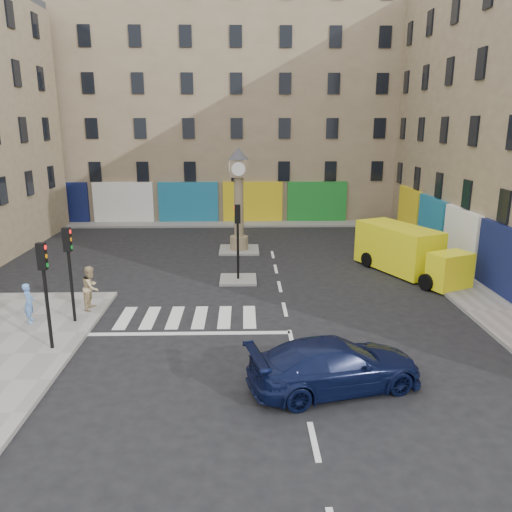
{
  "coord_description": "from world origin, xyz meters",
  "views": [
    {
      "loc": [
        -1.69,
        -15.66,
        7.61
      ],
      "look_at": [
        -1.18,
        5.28,
        2.0
      ],
      "focal_mm": 35.0,
      "sensor_mm": 36.0,
      "label": 1
    }
  ],
  "objects_px": {
    "navy_sedan": "(335,365)",
    "pedestrian_tan": "(91,287)",
    "traffic_light_island": "(238,230)",
    "yellow_van": "(406,251)",
    "traffic_light_left_far": "(69,260)",
    "traffic_light_left_near": "(44,279)",
    "pedestrian_blue": "(29,303)",
    "clock_pillar": "(239,193)"
  },
  "relations": [
    {
      "from": "traffic_light_left_far",
      "to": "clock_pillar",
      "type": "relative_size",
      "value": 0.61
    },
    {
      "from": "traffic_light_left_near",
      "to": "traffic_light_left_far",
      "type": "relative_size",
      "value": 1.0
    },
    {
      "from": "traffic_light_left_far",
      "to": "traffic_light_island",
      "type": "relative_size",
      "value": 1.0
    },
    {
      "from": "pedestrian_blue",
      "to": "clock_pillar",
      "type": "bearing_deg",
      "value": -48.54
    },
    {
      "from": "navy_sedan",
      "to": "pedestrian_tan",
      "type": "height_order",
      "value": "pedestrian_tan"
    },
    {
      "from": "pedestrian_blue",
      "to": "pedestrian_tan",
      "type": "height_order",
      "value": "pedestrian_tan"
    },
    {
      "from": "traffic_light_island",
      "to": "pedestrian_tan",
      "type": "relative_size",
      "value": 2.04
    },
    {
      "from": "clock_pillar",
      "to": "yellow_van",
      "type": "distance_m",
      "value": 10.28
    },
    {
      "from": "traffic_light_left_near",
      "to": "pedestrian_tan",
      "type": "relative_size",
      "value": 2.04
    },
    {
      "from": "traffic_light_left_far",
      "to": "traffic_light_left_near",
      "type": "bearing_deg",
      "value": -90.0
    },
    {
      "from": "clock_pillar",
      "to": "navy_sedan",
      "type": "xyz_separation_m",
      "value": [
        2.95,
        -16.44,
        -2.8
      ]
    },
    {
      "from": "yellow_van",
      "to": "pedestrian_blue",
      "type": "relative_size",
      "value": 4.38
    },
    {
      "from": "traffic_light_left_near",
      "to": "traffic_light_left_far",
      "type": "distance_m",
      "value": 2.4
    },
    {
      "from": "traffic_light_left_near",
      "to": "navy_sedan",
      "type": "xyz_separation_m",
      "value": [
        9.25,
        -2.65,
        -1.87
      ]
    },
    {
      "from": "navy_sedan",
      "to": "pedestrian_tan",
      "type": "relative_size",
      "value": 2.85
    },
    {
      "from": "traffic_light_island",
      "to": "yellow_van",
      "type": "xyz_separation_m",
      "value": [
        8.69,
        1.04,
        -1.4
      ]
    },
    {
      "from": "clock_pillar",
      "to": "pedestrian_blue",
      "type": "relative_size",
      "value": 3.93
    },
    {
      "from": "traffic_light_island",
      "to": "traffic_light_left_far",
      "type": "bearing_deg",
      "value": -139.4
    },
    {
      "from": "clock_pillar",
      "to": "pedestrian_tan",
      "type": "bearing_deg",
      "value": -120.86
    },
    {
      "from": "traffic_light_left_far",
      "to": "navy_sedan",
      "type": "xyz_separation_m",
      "value": [
        9.25,
        -5.05,
        -1.87
      ]
    },
    {
      "from": "pedestrian_tan",
      "to": "traffic_light_island",
      "type": "bearing_deg",
      "value": -52.52
    },
    {
      "from": "navy_sedan",
      "to": "pedestrian_tan",
      "type": "xyz_separation_m",
      "value": [
        -8.95,
        6.4,
        0.31
      ]
    },
    {
      "from": "traffic_light_left_far",
      "to": "navy_sedan",
      "type": "bearing_deg",
      "value": -28.61
    },
    {
      "from": "clock_pillar",
      "to": "pedestrian_tan",
      "type": "distance_m",
      "value": 11.96
    },
    {
      "from": "clock_pillar",
      "to": "pedestrian_blue",
      "type": "distance_m",
      "value": 14.19
    },
    {
      "from": "traffic_light_left_near",
      "to": "navy_sedan",
      "type": "relative_size",
      "value": 0.71
    },
    {
      "from": "traffic_light_left_far",
      "to": "navy_sedan",
      "type": "height_order",
      "value": "traffic_light_left_far"
    },
    {
      "from": "traffic_light_island",
      "to": "pedestrian_blue",
      "type": "bearing_deg",
      "value": -145.7
    },
    {
      "from": "traffic_light_left_near",
      "to": "traffic_light_island",
      "type": "bearing_deg",
      "value": 51.07
    },
    {
      "from": "traffic_light_island",
      "to": "traffic_light_left_near",
      "type": "bearing_deg",
      "value": -128.93
    },
    {
      "from": "clock_pillar",
      "to": "navy_sedan",
      "type": "relative_size",
      "value": 1.18
    },
    {
      "from": "navy_sedan",
      "to": "traffic_light_island",
      "type": "bearing_deg",
      "value": 1.23
    },
    {
      "from": "traffic_light_left_far",
      "to": "yellow_van",
      "type": "height_order",
      "value": "traffic_light_left_far"
    },
    {
      "from": "traffic_light_left_far",
      "to": "yellow_van",
      "type": "relative_size",
      "value": 0.54
    },
    {
      "from": "yellow_van",
      "to": "traffic_light_left_far",
      "type": "bearing_deg",
      "value": 179.06
    },
    {
      "from": "pedestrian_tan",
      "to": "traffic_light_left_near",
      "type": "bearing_deg",
      "value": 178.91
    },
    {
      "from": "traffic_light_left_far",
      "to": "pedestrian_blue",
      "type": "relative_size",
      "value": 2.38
    },
    {
      "from": "traffic_light_left_far",
      "to": "traffic_light_island",
      "type": "bearing_deg",
      "value": 40.6
    },
    {
      "from": "yellow_van",
      "to": "pedestrian_tan",
      "type": "relative_size",
      "value": 3.75
    },
    {
      "from": "traffic_light_left_far",
      "to": "navy_sedan",
      "type": "relative_size",
      "value": 0.71
    },
    {
      "from": "clock_pillar",
      "to": "navy_sedan",
      "type": "height_order",
      "value": "clock_pillar"
    },
    {
      "from": "traffic_light_left_near",
      "to": "pedestrian_blue",
      "type": "relative_size",
      "value": 2.38
    }
  ]
}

